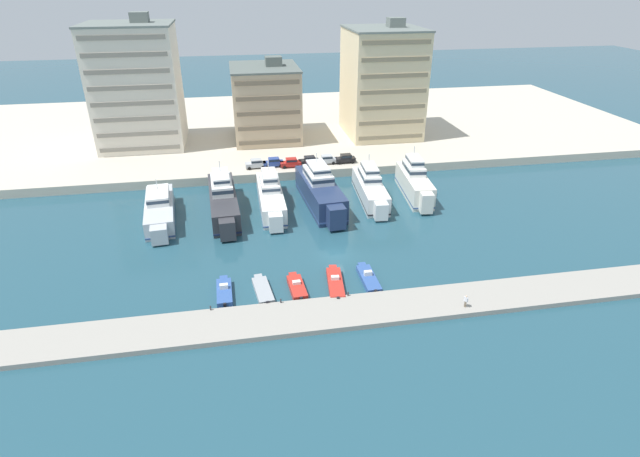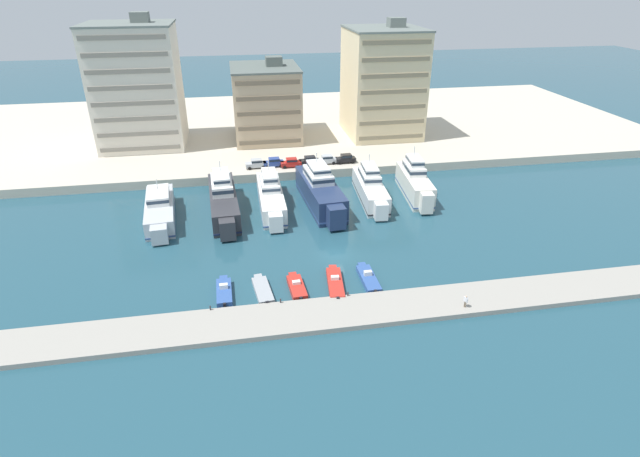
% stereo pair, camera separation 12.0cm
% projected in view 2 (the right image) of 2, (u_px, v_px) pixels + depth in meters
% --- Properties ---
extents(ground_plane, '(400.00, 400.00, 0.00)m').
position_uv_depth(ground_plane, '(336.00, 255.00, 72.52)').
color(ground_plane, '#234C5B').
extents(quay_promenade, '(180.00, 70.00, 1.72)m').
position_uv_depth(quay_promenade, '(285.00, 127.00, 129.14)').
color(quay_promenade, beige).
rests_on(quay_promenade, ground).
extents(pier_dock, '(120.00, 6.25, 0.66)m').
position_uv_depth(pier_dock, '(359.00, 311.00, 59.97)').
color(pier_dock, '#9E998E').
rests_on(pier_dock, ground).
extents(yacht_silver_far_left, '(5.95, 19.01, 6.26)m').
position_uv_depth(yacht_silver_far_left, '(160.00, 209.00, 82.16)').
color(yacht_silver_far_left, silver).
rests_on(yacht_silver_far_left, ground).
extents(yacht_charcoal_left, '(5.41, 21.96, 8.30)m').
position_uv_depth(yacht_charcoal_left, '(223.00, 199.00, 84.35)').
color(yacht_charcoal_left, '#333338').
rests_on(yacht_charcoal_left, ground).
extents(yacht_white_mid_left, '(4.08, 20.20, 7.73)m').
position_uv_depth(yacht_white_mid_left, '(271.00, 196.00, 86.22)').
color(yacht_white_mid_left, white).
rests_on(yacht_white_mid_left, ground).
extents(yacht_navy_center_left, '(6.41, 21.45, 8.73)m').
position_uv_depth(yacht_navy_center_left, '(320.00, 191.00, 86.96)').
color(yacht_navy_center_left, navy).
rests_on(yacht_navy_center_left, ground).
extents(yacht_white_center, '(4.99, 18.85, 7.73)m').
position_uv_depth(yacht_white_center, '(371.00, 188.00, 89.30)').
color(yacht_white_center, white).
rests_on(yacht_white_center, ground).
extents(yacht_ivory_center_right, '(5.21, 17.60, 8.69)m').
position_uv_depth(yacht_ivory_center_right, '(415.00, 182.00, 90.70)').
color(yacht_ivory_center_right, silver).
rests_on(yacht_ivory_center_right, ground).
extents(motorboat_blue_far_left, '(2.01, 6.75, 1.36)m').
position_uv_depth(motorboat_blue_far_left, '(224.00, 291.00, 63.50)').
color(motorboat_blue_far_left, '#33569E').
rests_on(motorboat_blue_far_left, ground).
extents(motorboat_grey_left, '(2.57, 6.92, 0.81)m').
position_uv_depth(motorboat_grey_left, '(262.00, 290.00, 63.85)').
color(motorboat_grey_left, '#9EA3A8').
rests_on(motorboat_grey_left, ground).
extents(motorboat_red_mid_left, '(2.16, 6.30, 1.22)m').
position_uv_depth(motorboat_red_mid_left, '(297.00, 287.00, 64.35)').
color(motorboat_red_mid_left, red).
rests_on(motorboat_red_mid_left, ground).
extents(motorboat_red_center_left, '(2.65, 8.07, 1.24)m').
position_uv_depth(motorboat_red_center_left, '(335.00, 283.00, 65.24)').
color(motorboat_red_center_left, red).
rests_on(motorboat_red_center_left, ground).
extents(motorboat_blue_center, '(1.96, 7.32, 1.30)m').
position_uv_depth(motorboat_blue_center, '(368.00, 278.00, 66.32)').
color(motorboat_blue_center, '#33569E').
rests_on(motorboat_blue_center, ground).
extents(car_silver_far_left, '(4.19, 2.11, 1.80)m').
position_uv_depth(car_silver_far_left, '(256.00, 163.00, 99.28)').
color(car_silver_far_left, '#B7BCC1').
rests_on(car_silver_far_left, quay_promenade).
extents(car_blue_left, '(4.18, 2.08, 1.80)m').
position_uv_depth(car_blue_left, '(274.00, 162.00, 99.96)').
color(car_blue_left, '#28428E').
rests_on(car_blue_left, quay_promenade).
extents(car_red_mid_left, '(4.12, 1.95, 1.80)m').
position_uv_depth(car_red_mid_left, '(291.00, 162.00, 99.78)').
color(car_red_mid_left, red).
rests_on(car_red_mid_left, quay_promenade).
extents(car_black_center_left, '(4.18, 2.08, 1.80)m').
position_uv_depth(car_black_center_left, '(309.00, 160.00, 100.84)').
color(car_black_center_left, black).
rests_on(car_black_center_left, quay_promenade).
extents(car_silver_center, '(4.15, 2.02, 1.80)m').
position_uv_depth(car_silver_center, '(327.00, 159.00, 101.46)').
color(car_silver_center, '#B7BCC1').
rests_on(car_silver_center, quay_promenade).
extents(car_black_center_right, '(4.14, 2.01, 1.80)m').
position_uv_depth(car_black_center_right, '(346.00, 158.00, 102.00)').
color(car_black_center_right, black).
rests_on(car_black_center_right, quay_promenade).
extents(apartment_block_far_left, '(18.11, 16.66, 27.70)m').
position_uv_depth(apartment_block_far_left, '(138.00, 86.00, 107.78)').
color(apartment_block_far_left, silver).
rests_on(apartment_block_far_left, quay_promenade).
extents(apartment_block_left, '(15.04, 17.51, 18.31)m').
position_uv_depth(apartment_block_left, '(266.00, 103.00, 114.36)').
color(apartment_block_left, '#C6AD89').
rests_on(apartment_block_left, quay_promenade).
extents(apartment_block_mid_left, '(16.56, 18.33, 25.98)m').
position_uv_depth(apartment_block_mid_left, '(382.00, 82.00, 115.89)').
color(apartment_block_mid_left, beige).
rests_on(apartment_block_mid_left, quay_promenade).
extents(pedestrian_near_edge, '(0.40, 0.58, 1.63)m').
position_uv_depth(pedestrian_near_edge, '(466.00, 300.00, 59.70)').
color(pedestrian_near_edge, '#7A6B56').
rests_on(pedestrian_near_edge, pier_dock).
extents(bollard_west, '(0.20, 0.20, 0.61)m').
position_uv_depth(bollard_west, '(210.00, 308.00, 59.48)').
color(bollard_west, '#2D2D33').
rests_on(bollard_west, pier_dock).
extents(bollard_west_mid, '(0.20, 0.20, 0.61)m').
position_uv_depth(bollard_west_mid, '(281.00, 300.00, 60.78)').
color(bollard_west_mid, '#2D2D33').
rests_on(bollard_west_mid, pier_dock).
extents(bollard_east_mid, '(0.20, 0.20, 0.61)m').
position_uv_depth(bollard_east_mid, '(348.00, 294.00, 62.07)').
color(bollard_east_mid, '#2D2D33').
rests_on(bollard_east_mid, pier_dock).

